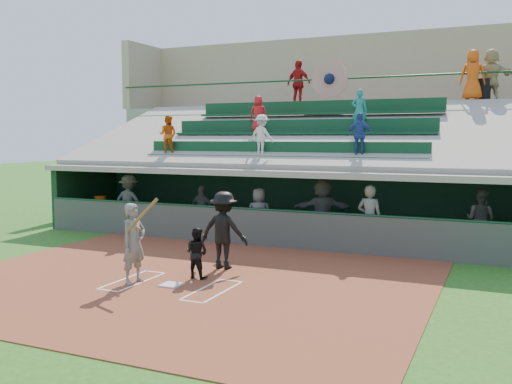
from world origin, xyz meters
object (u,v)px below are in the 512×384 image
at_px(home_plate, 171,285).
at_px(batter_at_plate, 134,243).
at_px(catcher, 197,253).
at_px(white_table, 101,216).
at_px(trash_bin, 483,90).
at_px(water_cooler, 100,202).

height_order(home_plate, batter_at_plate, batter_at_plate).
distance_m(catcher, white_table, 8.94).
relative_size(catcher, white_table, 1.57).
relative_size(catcher, trash_bin, 1.42).
xyz_separation_m(home_plate, trash_bin, (5.74, 12.62, 4.98)).
relative_size(batter_at_plate, water_cooler, 4.60).
height_order(white_table, water_cooler, water_cooler).
bearing_deg(trash_bin, catcher, -115.26).
relative_size(home_plate, trash_bin, 0.52).
distance_m(home_plate, trash_bin, 14.74).
distance_m(water_cooler, trash_bin, 14.79).
distance_m(batter_at_plate, water_cooler, 8.72).
relative_size(home_plate, catcher, 0.36).
bearing_deg(home_plate, trash_bin, 65.54).
bearing_deg(trash_bin, water_cooler, -152.93).
bearing_deg(trash_bin, batter_at_plate, -117.40).
bearing_deg(water_cooler, trash_bin, 27.07).
bearing_deg(white_table, batter_at_plate, -66.94).
relative_size(batter_at_plate, trash_bin, 2.34).
bearing_deg(batter_at_plate, home_plate, 9.07).
distance_m(white_table, trash_bin, 14.95).
bearing_deg(trash_bin, home_plate, -114.46).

